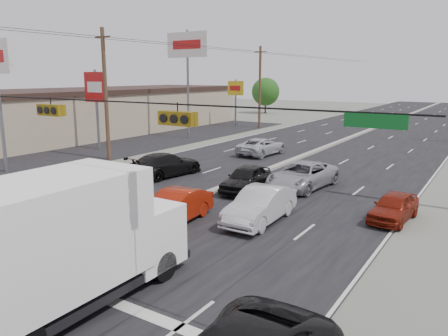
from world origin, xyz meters
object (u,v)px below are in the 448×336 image
(tan_sedan, at_px, (30,271))
(pole_sign_billboard, at_px, (187,52))
(pole_sign_mid, at_px, (96,92))
(box_truck, at_px, (67,241))
(queue_car_c, at_px, (302,176))
(utility_pole_left_c, at_px, (260,87))
(utility_pole_left_b, at_px, (106,94))
(tree_left_far, at_px, (266,92))
(oncoming_near, at_px, (166,165))
(queue_car_e, at_px, (394,207))
(queue_car_b, at_px, (260,206))
(pole_sign_far, at_px, (236,92))
(queue_car_a, at_px, (246,179))
(oncoming_far, at_px, (262,147))
(red_sedan, at_px, (174,207))

(tan_sedan, bearing_deg, pole_sign_billboard, 111.94)
(pole_sign_mid, distance_m, box_truck, 28.34)
(box_truck, height_order, queue_car_c, box_truck)
(utility_pole_left_c, distance_m, tan_sedan, 44.30)
(utility_pole_left_c, bearing_deg, utility_pole_left_b, -90.00)
(tree_left_far, relative_size, box_truck, 0.80)
(box_truck, bearing_deg, oncoming_near, 120.51)
(utility_pole_left_b, bearing_deg, utility_pole_left_c, 90.00)
(queue_car_e, bearing_deg, queue_car_b, -140.30)
(queue_car_c, bearing_deg, box_truck, -85.23)
(queue_car_e, bearing_deg, pole_sign_far, 137.19)
(queue_car_a, bearing_deg, pole_sign_far, 117.15)
(pole_sign_billboard, xyz_separation_m, queue_car_b, (19.08, -19.84, -8.09))
(utility_pole_left_c, height_order, queue_car_a, utility_pole_left_c)
(tree_left_far, bearing_deg, utility_pole_left_b, -78.08)
(tree_left_far, xyz_separation_m, oncoming_near, (17.04, -47.07, -2.94))
(pole_sign_mid, relative_size, tan_sedan, 1.18)
(tan_sedan, distance_m, oncoming_near, 16.16)
(oncoming_far, bearing_deg, red_sedan, 109.41)
(queue_car_e, distance_m, oncoming_near, 14.62)
(pole_sign_mid, height_order, oncoming_far, pole_sign_mid)
(utility_pole_left_b, xyz_separation_m, utility_pole_left_c, (0.00, 25.00, 0.00))
(oncoming_near, bearing_deg, tan_sedan, 123.77)
(red_sedan, bearing_deg, utility_pole_left_c, 108.62)
(utility_pole_left_c, height_order, tree_left_far, utility_pole_left_c)
(utility_pole_left_b, distance_m, queue_car_c, 16.88)
(queue_car_e, relative_size, oncoming_near, 0.70)
(queue_car_c, bearing_deg, pole_sign_billboard, 150.06)
(tree_left_far, xyz_separation_m, oncoming_far, (18.65, -36.67, -3.01))
(oncoming_near, relative_size, oncoming_far, 1.06)
(queue_car_c, bearing_deg, queue_car_e, -23.26)
(pole_sign_billboard, distance_m, tree_left_far, 33.27)
(pole_sign_mid, relative_size, queue_car_c, 1.29)
(tree_left_far, relative_size, queue_car_a, 1.41)
(tree_left_far, bearing_deg, pole_sign_far, -73.30)
(box_truck, distance_m, red_sedan, 7.66)
(queue_car_a, relative_size, queue_car_c, 0.80)
(red_sedan, bearing_deg, oncoming_far, 101.69)
(queue_car_a, xyz_separation_m, oncoming_near, (-6.36, 0.51, 0.04))
(tree_left_far, xyz_separation_m, queue_car_b, (26.58, -51.84, -2.94))
(tree_left_far, height_order, tan_sedan, tree_left_far)
(pole_sign_billboard, height_order, red_sedan, pole_sign_billboard)
(queue_car_a, bearing_deg, oncoming_far, 108.43)
(queue_car_a, relative_size, queue_car_e, 1.15)
(queue_car_c, distance_m, queue_car_e, 6.62)
(queue_car_a, height_order, queue_car_c, queue_car_c)
(oncoming_far, bearing_deg, utility_pole_left_c, -57.12)
(utility_pole_left_b, bearing_deg, queue_car_e, -8.69)
(box_truck, height_order, oncoming_far, box_truck)
(utility_pole_left_b, height_order, queue_car_c, utility_pole_left_b)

